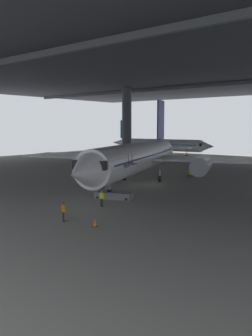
% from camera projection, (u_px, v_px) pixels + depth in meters
% --- Properties ---
extents(ground_plane, '(110.00, 110.00, 0.00)m').
position_uv_depth(ground_plane, '(144.00, 184.00, 47.65)').
color(ground_plane, gray).
extents(hangar_structure, '(121.00, 99.00, 17.33)m').
position_uv_depth(hangar_structure, '(196.00, 67.00, 56.49)').
color(hangar_structure, '#4C4F54').
rests_on(hangar_structure, ground_plane).
extents(airplane_main, '(36.25, 36.45, 11.75)m').
position_uv_depth(airplane_main, '(138.00, 157.00, 47.82)').
color(airplane_main, white).
rests_on(airplane_main, ground_plane).
extents(boarding_stairs, '(4.48, 2.79, 4.72)m').
position_uv_depth(boarding_stairs, '(115.00, 192.00, 38.11)').
color(boarding_stairs, slate).
rests_on(boarding_stairs, ground_plane).
extents(crew_worker_near_nose, '(0.46, 0.39, 1.60)m').
position_uv_depth(crew_worker_near_nose, '(63.00, 210.00, 28.84)').
color(crew_worker_near_nose, '#232838').
rests_on(crew_worker_near_nose, ground_plane).
extents(crew_worker_by_stairs, '(0.55, 0.25, 1.59)m').
position_uv_depth(crew_worker_by_stairs, '(102.00, 197.00, 34.10)').
color(crew_worker_by_stairs, '#232838').
rests_on(crew_worker_by_stairs, ground_plane).
extents(airplane_distant, '(28.06, 27.21, 9.15)m').
position_uv_depth(airplane_distant, '(158.00, 145.00, 89.80)').
color(airplane_distant, white).
rests_on(airplane_distant, ground_plane).
extents(traffic_cone_orange, '(0.36, 0.36, 0.60)m').
position_uv_depth(traffic_cone_orange, '(95.00, 223.00, 27.48)').
color(traffic_cone_orange, black).
rests_on(traffic_cone_orange, ground_plane).
extents(baggage_tug, '(2.01, 2.50, 0.90)m').
position_uv_depth(baggage_tug, '(192.00, 172.00, 56.18)').
color(baggage_tug, yellow).
rests_on(baggage_tug, ground_plane).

